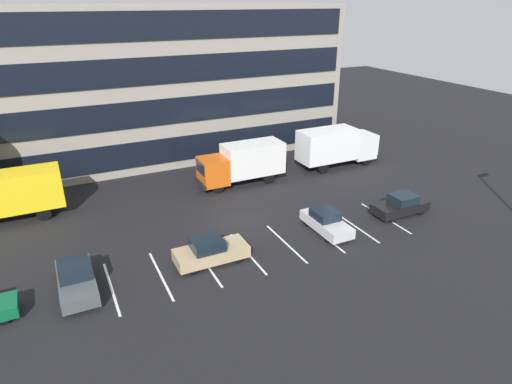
{
  "coord_description": "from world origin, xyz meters",
  "views": [
    {
      "loc": [
        -11.44,
        -26.18,
        14.83
      ],
      "look_at": [
        1.92,
        1.23,
        1.4
      ],
      "focal_mm": 30.91,
      "sensor_mm": 36.0,
      "label": 1
    }
  ],
  "objects_px": {
    "box_truck_white": "(336,145)",
    "sedan_tan": "(210,251)",
    "box_truck_orange": "(243,162)",
    "sedan_silver": "(326,222)",
    "box_truck_yellow_all": "(8,194)",
    "sedan_charcoal": "(76,279)",
    "sedan_black": "(401,205)"
  },
  "relations": [
    {
      "from": "box_truck_yellow_all",
      "to": "sedan_charcoal",
      "type": "height_order",
      "value": "box_truck_yellow_all"
    },
    {
      "from": "box_truck_orange",
      "to": "sedan_black",
      "type": "distance_m",
      "value": 13.41
    },
    {
      "from": "sedan_tan",
      "to": "box_truck_yellow_all",
      "type": "bearing_deg",
      "value": 133.22
    },
    {
      "from": "sedan_tan",
      "to": "sedan_charcoal",
      "type": "distance_m",
      "value": 7.65
    },
    {
      "from": "sedan_tan",
      "to": "sedan_silver",
      "type": "xyz_separation_m",
      "value": [
        8.57,
        0.21,
        -0.04
      ]
    },
    {
      "from": "sedan_charcoal",
      "to": "sedan_black",
      "type": "height_order",
      "value": "sedan_charcoal"
    },
    {
      "from": "sedan_charcoal",
      "to": "sedan_silver",
      "type": "xyz_separation_m",
      "value": [
        16.2,
        -0.24,
        -0.05
      ]
    },
    {
      "from": "box_truck_orange",
      "to": "sedan_silver",
      "type": "xyz_separation_m",
      "value": [
        1.57,
        -10.4,
        -1.26
      ]
    },
    {
      "from": "box_truck_yellow_all",
      "to": "sedan_silver",
      "type": "height_order",
      "value": "box_truck_yellow_all"
    },
    {
      "from": "box_truck_yellow_all",
      "to": "sedan_charcoal",
      "type": "bearing_deg",
      "value": -73.5
    },
    {
      "from": "box_truck_orange",
      "to": "sedan_black",
      "type": "bearing_deg",
      "value": -52.77
    },
    {
      "from": "sedan_tan",
      "to": "sedan_black",
      "type": "height_order",
      "value": "sedan_tan"
    },
    {
      "from": "box_truck_white",
      "to": "sedan_tan",
      "type": "height_order",
      "value": "box_truck_white"
    },
    {
      "from": "sedan_tan",
      "to": "sedan_silver",
      "type": "distance_m",
      "value": 8.57
    },
    {
      "from": "box_truck_orange",
      "to": "box_truck_white",
      "type": "relative_size",
      "value": 0.94
    },
    {
      "from": "box_truck_yellow_all",
      "to": "box_truck_white",
      "type": "bearing_deg",
      "value": -2.1
    },
    {
      "from": "sedan_silver",
      "to": "box_truck_yellow_all",
      "type": "bearing_deg",
      "value": 149.61
    },
    {
      "from": "box_truck_white",
      "to": "sedan_silver",
      "type": "distance_m",
      "value": 13.32
    },
    {
      "from": "box_truck_yellow_all",
      "to": "sedan_black",
      "type": "relative_size",
      "value": 1.79
    },
    {
      "from": "sedan_charcoal",
      "to": "sedan_silver",
      "type": "relative_size",
      "value": 1.07
    },
    {
      "from": "box_truck_white",
      "to": "sedan_tan",
      "type": "distance_m",
      "value": 19.88
    },
    {
      "from": "box_truck_orange",
      "to": "sedan_silver",
      "type": "relative_size",
      "value": 1.79
    },
    {
      "from": "sedan_tan",
      "to": "sedan_black",
      "type": "distance_m",
      "value": 15.07
    },
    {
      "from": "box_truck_yellow_all",
      "to": "sedan_tan",
      "type": "xyz_separation_m",
      "value": [
        10.95,
        -11.66,
        -1.24
      ]
    },
    {
      "from": "box_truck_yellow_all",
      "to": "box_truck_orange",
      "type": "xyz_separation_m",
      "value": [
        17.95,
        -1.05,
        -0.03
      ]
    },
    {
      "from": "box_truck_white",
      "to": "sedan_silver",
      "type": "xyz_separation_m",
      "value": [
        -8.17,
        -10.43,
        -1.37
      ]
    },
    {
      "from": "box_truck_yellow_all",
      "to": "sedan_silver",
      "type": "relative_size",
      "value": 1.82
    },
    {
      "from": "sedan_charcoal",
      "to": "box_truck_orange",
      "type": "bearing_deg",
      "value": 34.79
    },
    {
      "from": "sedan_silver",
      "to": "sedan_charcoal",
      "type": "bearing_deg",
      "value": 179.15
    },
    {
      "from": "sedan_silver",
      "to": "sedan_tan",
      "type": "bearing_deg",
      "value": -178.62
    },
    {
      "from": "box_truck_yellow_all",
      "to": "sedan_tan",
      "type": "bearing_deg",
      "value": -46.78
    },
    {
      "from": "box_truck_orange",
      "to": "box_truck_white",
      "type": "bearing_deg",
      "value": 0.19
    }
  ]
}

